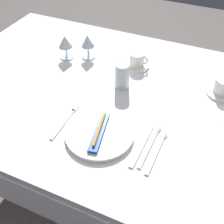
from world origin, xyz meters
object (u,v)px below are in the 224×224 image
spoon_soup (152,141)px  spoon_dessert (159,147)px  dinner_knife (141,146)px  wine_glass_centre (88,43)px  toothbrush_package (99,131)px  coffee_cup_left (137,59)px  fork_outer (66,120)px  coffee_cup_right (224,86)px  wine_glass_right (65,43)px  drink_tumbler (122,77)px  dinner_plate (100,134)px

spoon_soup → spoon_dessert: (0.03, -0.02, -0.00)m
dinner_knife → wine_glass_centre: size_ratio=1.77×
toothbrush_package → coffee_cup_left: (-0.03, 0.50, 0.02)m
fork_outer → spoon_soup: 0.36m
coffee_cup_right → spoon_soup: bearing=-117.2°
wine_glass_right → dinner_knife: bearing=-36.6°
fork_outer → dinner_knife: 0.33m
wine_glass_centre → drink_tumbler: 0.31m
toothbrush_package → wine_glass_centre: (-0.29, 0.48, 0.06)m
spoon_soup → coffee_cup_right: coffee_cup_right is taller
drink_tumbler → dinner_plate: bearing=-83.5°
drink_tumbler → toothbrush_package: bearing=-83.5°
dinner_plate → drink_tumbler: (-0.04, 0.32, 0.04)m
drink_tumbler → dinner_knife: bearing=-56.6°
dinner_knife → spoon_dessert: bearing=21.4°
spoon_soup → coffee_cup_left: (-0.22, 0.45, 0.04)m
wine_glass_centre → spoon_soup: bearing=-41.2°
spoon_soup → wine_glass_centre: (-0.49, 0.43, 0.08)m
dinner_plate → coffee_cup_right: bearing=48.5°
drink_tumbler → coffee_cup_right: bearing=16.8°
spoon_dessert → wine_glass_right: size_ratio=1.75×
toothbrush_package → drink_tumbler: size_ratio=1.79×
dinner_plate → coffee_cup_right: size_ratio=2.49×
toothbrush_package → fork_outer: toothbrush_package is taller
spoon_soup → coffee_cup_left: size_ratio=2.37×
toothbrush_package → wine_glass_right: 0.59m
dinner_plate → drink_tumbler: bearing=96.5°
coffee_cup_left → coffee_cup_right: 0.43m
spoon_soup → coffee_cup_right: 0.45m
toothbrush_package → coffee_cup_right: size_ratio=2.00×
wine_glass_centre → fork_outer: bearing=-73.8°
dinner_plate → toothbrush_package: bearing=0.0°
dinner_plate → wine_glass_centre: bearing=121.5°
fork_outer → wine_glass_right: wine_glass_right is taller
coffee_cup_right → wine_glass_right: bearing=-178.5°
fork_outer → wine_glass_right: bearing=120.0°
dinner_plate → toothbrush_package: toothbrush_package is taller
dinner_knife → dinner_plate: bearing=-176.1°
spoon_dessert → coffee_cup_right: size_ratio=2.05×
coffee_cup_right → wine_glass_right: size_ratio=0.85×
coffee_cup_left → drink_tumbler: drink_tumbler is taller
fork_outer → wine_glass_centre: 0.49m
coffee_cup_left → wine_glass_centre: 0.27m
dinner_plate → spoon_dessert: bearing=8.7°
toothbrush_package → fork_outer: bearing=172.7°
dinner_plate → spoon_soup: (0.19, 0.05, -0.01)m
drink_tumbler → wine_glass_centre: bearing=148.0°
fork_outer → drink_tumbler: drink_tumbler is taller
spoon_soup → spoon_dessert: 0.04m
dinner_knife → drink_tumbler: bearing=123.4°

